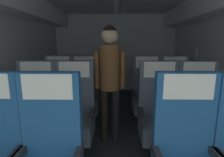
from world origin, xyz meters
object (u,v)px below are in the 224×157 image
object	(u,v)px
seat_c_right_aisle	(174,96)
seat_c_right_window	(146,96)
seat_b_left_window	(37,116)
seat_c_left_window	(59,95)
seat_b_left_aisle	(75,116)
seat_c_left_aisle	(86,96)
seat_b_right_aisle	(197,117)
flight_attendant	(110,72)
seat_b_right_window	(159,116)

from	to	relation	value
seat_c_right_aisle	seat_c_right_window	distance (m)	0.49
seat_b_left_window	seat_c_left_window	xyz separation A→B (m)	(-0.00, 0.90, 0.00)
seat_b_left_aisle	seat_c_left_aisle	size ratio (longest dim) A/B	1.00
seat_b_right_aisle	seat_c_right_aisle	bearing A→B (deg)	90.05
seat_b_right_aisle	seat_c_right_window	bearing A→B (deg)	118.72
seat_c_left_window	flight_attendant	world-z (taller)	flight_attendant
seat_b_right_aisle	seat_c_left_aisle	xyz separation A→B (m)	(-1.58, 0.89, 0.00)
seat_b_left_window	seat_b_right_aisle	distance (m)	2.06
seat_b_right_aisle	seat_b_left_aisle	bearing A→B (deg)	179.71
seat_b_right_window	flight_attendant	distance (m)	0.87
seat_b_right_aisle	seat_b_right_window	bearing A→B (deg)	178.55
seat_b_left_window	seat_b_left_aisle	bearing A→B (deg)	1.68
seat_c_right_aisle	flight_attendant	size ratio (longest dim) A/B	0.72
seat_b_right_window	seat_c_right_window	bearing A→B (deg)	89.95
seat_c_left_aisle	seat_c_right_aisle	xyz separation A→B (m)	(1.58, -0.00, 0.00)
seat_b_left_aisle	seat_b_right_aisle	bearing A→B (deg)	-0.29
seat_c_right_window	flight_attendant	bearing A→B (deg)	-136.29
seat_b_left_aisle	flight_attendant	xyz separation A→B (m)	(0.45, 0.28, 0.53)
seat_c_left_aisle	flight_attendant	world-z (taller)	flight_attendant
seat_c_right_aisle	seat_c_right_window	bearing A→B (deg)	179.42
seat_b_right_aisle	seat_b_right_window	distance (m)	0.49
seat_c_left_aisle	seat_c_right_window	bearing A→B (deg)	0.03
seat_b_left_window	flight_attendant	xyz separation A→B (m)	(0.94, 0.29, 0.53)
seat_b_left_window	seat_b_right_aisle	bearing A→B (deg)	0.17
seat_c_right_aisle	flight_attendant	xyz separation A→B (m)	(-1.12, -0.60, 0.53)
seat_b_right_aisle	seat_c_right_window	size ratio (longest dim) A/B	1.00
seat_c_right_window	seat_c_left_window	bearing A→B (deg)	179.93
seat_b_right_window	flight_attendant	bearing A→B (deg)	156.82
flight_attendant	seat_b_left_aisle	bearing A→B (deg)	-170.66
seat_b_right_aisle	seat_c_left_window	xyz separation A→B (m)	(-2.06, 0.89, 0.00)
seat_b_right_aisle	flight_attendant	xyz separation A→B (m)	(-1.13, 0.28, 0.53)
seat_b_right_window	seat_c_left_aisle	bearing A→B (deg)	141.05
seat_b_left_aisle	seat_b_right_window	xyz separation A→B (m)	(1.08, 0.00, 0.00)
seat_c_left_aisle	seat_c_right_aisle	world-z (taller)	same
seat_b_left_aisle	seat_b_right_window	size ratio (longest dim) A/B	1.00
seat_b_left_aisle	seat_b_right_window	bearing A→B (deg)	0.23
seat_c_left_window	flight_attendant	size ratio (longest dim) A/B	0.72
seat_c_right_aisle	flight_attendant	world-z (taller)	flight_attendant
seat_c_right_aisle	seat_b_left_aisle	bearing A→B (deg)	-150.78
seat_b_left_aisle	seat_c_right_aisle	size ratio (longest dim) A/B	1.00
seat_b_left_aisle	seat_c_right_aisle	xyz separation A→B (m)	(1.57, 0.88, 0.00)
seat_b_left_aisle	flight_attendant	size ratio (longest dim) A/B	0.72
seat_b_right_window	flight_attendant	world-z (taller)	flight_attendant
seat_b_left_aisle	seat_b_right_aisle	distance (m)	1.57
seat_b_right_window	seat_b_left_aisle	bearing A→B (deg)	-179.77
seat_b_right_aisle	seat_c_left_window	size ratio (longest dim) A/B	1.00
seat_b_left_window	seat_c_right_window	size ratio (longest dim) A/B	1.00
seat_b_left_aisle	seat_c_right_window	world-z (taller)	same
seat_c_right_window	flight_attendant	distance (m)	1.03
seat_b_right_window	seat_c_right_window	distance (m)	0.88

